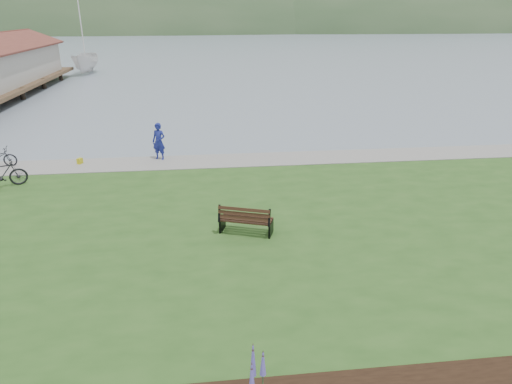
# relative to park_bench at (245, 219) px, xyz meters

# --- Properties ---
(ground) EXTENTS (600.00, 600.00, 0.00)m
(ground) POSITION_rel_park_bench_xyz_m (-0.59, 1.13, -0.93)
(ground) COLOR slate
(ground) RESTS_ON ground
(lawn) EXTENTS (34.00, 20.00, 0.40)m
(lawn) POSITION_rel_park_bench_xyz_m (-0.59, -0.87, -0.73)
(lawn) COLOR #28501C
(lawn) RESTS_ON ground
(shoreline_path) EXTENTS (34.00, 2.20, 0.03)m
(shoreline_path) POSITION_rel_park_bench_xyz_m (-0.59, 8.03, -0.52)
(shoreline_path) COLOR gray
(shoreline_path) RESTS_ON lawn
(far_hillside) EXTENTS (580.00, 80.00, 38.00)m
(far_hillside) POSITION_rel_park_bench_xyz_m (19.41, 171.13, -0.93)
(far_hillside) COLOR #35532F
(far_hillside) RESTS_ON ground
(park_bench) EXTENTS (1.87, 1.24, 1.08)m
(park_bench) POSITION_rel_park_bench_xyz_m (0.00, 0.00, 0.00)
(park_bench) COLOR black
(park_bench) RESTS_ON lawn
(person) EXTENTS (0.95, 0.82, 2.18)m
(person) POSITION_rel_park_bench_xyz_m (-3.49, 8.63, 0.55)
(person) COLOR navy
(person) RESTS_ON lawn
(bicycle_b) EXTENTS (1.30, 1.96, 1.15)m
(bicycle_b) POSITION_rel_park_bench_xyz_m (-9.71, 5.47, 0.04)
(bicycle_b) COLOR black
(bicycle_b) RESTS_ON lawn
(sailboat) EXTENTS (11.71, 11.91, 29.69)m
(sailboat) POSITION_rel_park_bench_xyz_m (-15.42, 46.64, -0.93)
(sailboat) COLOR silver
(sailboat) RESTS_ON ground
(pannier) EXTENTS (0.26, 0.32, 0.30)m
(pannier) POSITION_rel_park_bench_xyz_m (-7.30, 8.33, -0.39)
(pannier) COLOR gold
(pannier) RESTS_ON lawn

